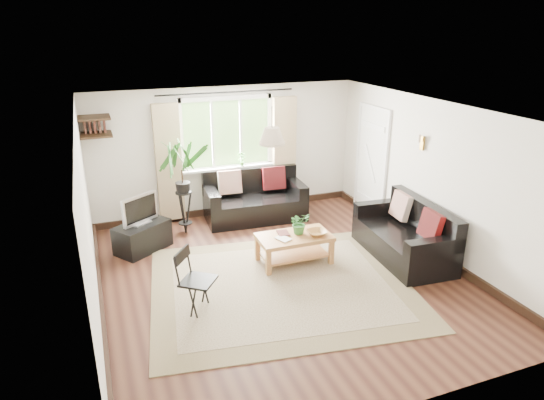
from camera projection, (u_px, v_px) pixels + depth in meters
name	position (u px, v px, depth m)	size (l,w,h in m)	color
floor	(282.00, 277.00, 7.01)	(5.50, 5.50, 0.00)	black
ceiling	(283.00, 111.00, 6.18)	(5.50, 5.50, 0.00)	white
wall_back	(227.00, 152.00, 9.00)	(5.00, 0.02, 2.40)	silver
wall_front	(402.00, 302.00, 4.18)	(5.00, 0.02, 2.40)	silver
wall_left	(88.00, 225.00, 5.75)	(0.02, 5.50, 2.40)	silver
wall_right	(433.00, 179.00, 7.43)	(0.02, 5.50, 2.40)	silver
rug	(281.00, 286.00, 6.76)	(3.54, 3.03, 0.02)	#B8AA8E
window	(227.00, 133.00, 8.84)	(2.50, 0.16, 2.16)	white
door	(371.00, 163.00, 8.98)	(0.06, 0.96, 2.06)	silver
corner_shelf	(95.00, 126.00, 7.79)	(0.50, 0.50, 0.34)	black
pendant_lamp	(272.00, 132.00, 6.65)	(0.36, 0.36, 0.54)	beige
wall_sconce	(421.00, 141.00, 7.48)	(0.12, 0.12, 0.28)	beige
sofa_back	(255.00, 197.00, 8.94)	(1.81, 0.90, 0.85)	black
sofa_right	(404.00, 232.00, 7.48)	(0.88, 1.76, 0.83)	black
coffee_table	(294.00, 249.00, 7.35)	(1.11, 0.60, 0.45)	#945530
table_plant	(299.00, 223.00, 7.29)	(0.30, 0.26, 0.34)	#2C6528
bowl	(317.00, 233.00, 7.28)	(0.29, 0.29, 0.07)	#A37038
book_a	(279.00, 240.00, 7.09)	(0.16, 0.22, 0.02)	white
book_b	(278.00, 234.00, 7.31)	(0.17, 0.23, 0.02)	#4F241F
tv_stand	(143.00, 237.00, 7.77)	(0.85, 0.48, 0.46)	black
tv	(140.00, 209.00, 7.60)	(0.65, 0.22, 0.50)	#A5A5AA
palm_stand	(183.00, 189.00, 8.21)	(0.63, 0.63, 1.63)	black
folding_chair	(198.00, 282.00, 6.05)	(0.43, 0.43, 0.83)	black
sill_plant	(242.00, 159.00, 9.03)	(0.14, 0.10, 0.27)	#2D6023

